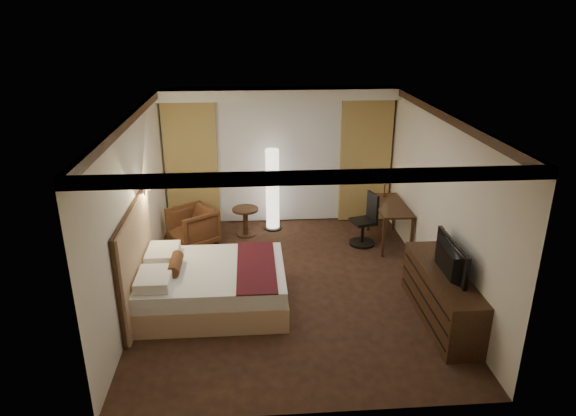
{
  "coord_description": "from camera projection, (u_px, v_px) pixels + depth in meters",
  "views": [
    {
      "loc": [
        -0.56,
        -7.06,
        4.04
      ],
      "look_at": [
        0.0,
        0.4,
        1.15
      ],
      "focal_mm": 32.0,
      "sensor_mm": 36.0,
      "label": 1
    }
  ],
  "objects": [
    {
      "name": "soffit",
      "position": [
        279.0,
        94.0,
        9.45
      ],
      "size": [
        4.5,
        0.5,
        0.2
      ],
      "primitive_type": "cube",
      "color": "white",
      "rests_on": "ceiling"
    },
    {
      "name": "right_wall",
      "position": [
        439.0,
        201.0,
        7.73
      ],
      "size": [
        0.02,
        5.5,
        2.7
      ],
      "primitive_type": "cube",
      "color": "beige",
      "rests_on": "floor"
    },
    {
      "name": "curtain_left_drape",
      "position": [
        192.0,
        165.0,
        9.92
      ],
      "size": [
        1.0,
        0.14,
        2.45
      ],
      "primitive_type": "cube",
      "color": "tan",
      "rests_on": "back_wall"
    },
    {
      "name": "armchair",
      "position": [
        193.0,
        225.0,
        9.36
      ],
      "size": [
        0.99,
        1.0,
        0.76
      ],
      "primitive_type": "imported",
      "rotation": [
        0.0,
        0.0,
        -0.98
      ],
      "color": "#432714",
      "rests_on": "floor"
    },
    {
      "name": "dresser",
      "position": [
        441.0,
        296.0,
        7.04
      ],
      "size": [
        0.5,
        1.93,
        0.75
      ],
      "primitive_type": null,
      "color": "black",
      "rests_on": "floor"
    },
    {
      "name": "ceiling",
      "position": [
        290.0,
        114.0,
        7.09
      ],
      "size": [
        4.5,
        5.5,
        0.01
      ],
      "primitive_type": "cube",
      "color": "white",
      "rests_on": "back_wall"
    },
    {
      "name": "headboard",
      "position": [
        137.0,
        261.0,
        7.2
      ],
      "size": [
        0.12,
        1.93,
        1.5
      ],
      "primitive_type": null,
      "color": "tan",
      "rests_on": "floor"
    },
    {
      "name": "floor_lamp",
      "position": [
        272.0,
        190.0,
        9.87
      ],
      "size": [
        0.34,
        0.34,
        1.62
      ],
      "primitive_type": null,
      "color": "white",
      "rests_on": "floor"
    },
    {
      "name": "bed",
      "position": [
        214.0,
        286.0,
        7.43
      ],
      "size": [
        2.08,
        1.63,
        0.61
      ],
      "primitive_type": null,
      "color": "white",
      "rests_on": "floor"
    },
    {
      "name": "left_wall",
      "position": [
        135.0,
        209.0,
        7.41
      ],
      "size": [
        0.02,
        5.5,
        2.7
      ],
      "primitive_type": "cube",
      "color": "beige",
      "rests_on": "floor"
    },
    {
      "name": "side_table",
      "position": [
        246.0,
        222.0,
        9.77
      ],
      "size": [
        0.5,
        0.5,
        0.55
      ],
      "primitive_type": null,
      "color": "black",
      "rests_on": "floor"
    },
    {
      "name": "office_chair",
      "position": [
        363.0,
        220.0,
        9.31
      ],
      "size": [
        0.58,
        0.58,
        0.98
      ],
      "primitive_type": null,
      "rotation": [
        0.0,
        0.0,
        0.28
      ],
      "color": "black",
      "rests_on": "floor"
    },
    {
      "name": "back_wall",
      "position": [
        279.0,
        156.0,
        10.13
      ],
      "size": [
        4.5,
        0.02,
        2.7
      ],
      "primitive_type": "cube",
      "color": "beige",
      "rests_on": "floor"
    },
    {
      "name": "desk_lamp",
      "position": [
        385.0,
        187.0,
        9.68
      ],
      "size": [
        0.18,
        0.18,
        0.34
      ],
      "primitive_type": null,
      "color": "#FFD899",
      "rests_on": "desk"
    },
    {
      "name": "floor",
      "position": [
        290.0,
        285.0,
        8.06
      ],
      "size": [
        4.5,
        5.5,
        0.01
      ],
      "primitive_type": "cube",
      "color": "black",
      "rests_on": "ground"
    },
    {
      "name": "curtain_sheer",
      "position": [
        279.0,
        162.0,
        10.09
      ],
      "size": [
        2.48,
        0.04,
        2.45
      ],
      "primitive_type": "cube",
      "color": "silver",
      "rests_on": "back_wall"
    },
    {
      "name": "wall_sconce",
      "position": [
        149.0,
        184.0,
        7.65
      ],
      "size": [
        0.24,
        0.24,
        0.24
      ],
      "primitive_type": null,
      "color": "white",
      "rests_on": "left_wall"
    },
    {
      "name": "curtain_right_drape",
      "position": [
        365.0,
        161.0,
        10.16
      ],
      "size": [
        1.0,
        0.14,
        2.45
      ],
      "primitive_type": "cube",
      "color": "tan",
      "rests_on": "back_wall"
    },
    {
      "name": "television",
      "position": [
        445.0,
        252.0,
        6.79
      ],
      "size": [
        0.61,
        1.05,
        0.14
      ],
      "primitive_type": "imported",
      "rotation": [
        0.0,
        0.0,
        1.57
      ],
      "color": "black",
      "rests_on": "dresser"
    },
    {
      "name": "crown_molding",
      "position": [
        290.0,
        118.0,
        7.11
      ],
      "size": [
        4.5,
        5.5,
        0.12
      ],
      "primitive_type": null,
      "color": "black",
      "rests_on": "ceiling"
    },
    {
      "name": "desk",
      "position": [
        389.0,
        224.0,
        9.43
      ],
      "size": [
        0.55,
        1.26,
        0.75
      ],
      "primitive_type": null,
      "color": "black",
      "rests_on": "floor"
    }
  ]
}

